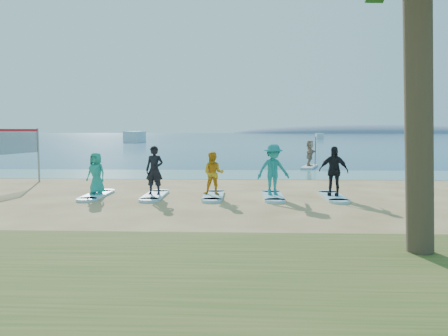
{
  "coord_description": "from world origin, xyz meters",
  "views": [
    {
      "loc": [
        1.72,
        -13.19,
        2.44
      ],
      "look_at": [
        1.11,
        2.0,
        1.1
      ],
      "focal_mm": 35.0,
      "sensor_mm": 36.0,
      "label": 1
    }
  ],
  "objects_px": {
    "surfboard_4": "(333,197)",
    "student_4": "(333,171)",
    "paddleboarder": "(310,153)",
    "student_1": "(154,170)",
    "student_0": "(96,173)",
    "surfboard_2": "(214,196)",
    "student_2": "(213,173)",
    "student_3": "(273,170)",
    "surfboard_3": "(273,196)",
    "paddleboard": "(310,167)",
    "surfboard_0": "(97,195)",
    "boat_offshore_a": "(135,142)",
    "surfboard_1": "(155,195)",
    "boat_offshore_b": "(319,138)"
  },
  "relations": [
    {
      "from": "surfboard_4",
      "to": "student_4",
      "type": "height_order",
      "value": "student_4"
    },
    {
      "from": "paddleboarder",
      "to": "student_1",
      "type": "xyz_separation_m",
      "value": [
        -7.53,
        -12.49,
        0.03
      ]
    },
    {
      "from": "student_0",
      "to": "surfboard_2",
      "type": "height_order",
      "value": "student_0"
    },
    {
      "from": "student_1",
      "to": "student_2",
      "type": "relative_size",
      "value": 1.14
    },
    {
      "from": "student_3",
      "to": "surfboard_3",
      "type": "bearing_deg",
      "value": 0.0
    },
    {
      "from": "paddleboarder",
      "to": "surfboard_2",
      "type": "relative_size",
      "value": 0.75
    },
    {
      "from": "paddleboard",
      "to": "surfboard_2",
      "type": "relative_size",
      "value": 1.36
    },
    {
      "from": "paddleboarder",
      "to": "surfboard_3",
      "type": "xyz_separation_m",
      "value": [
        -3.23,
        -12.49,
        -0.9
      ]
    },
    {
      "from": "surfboard_2",
      "to": "surfboard_0",
      "type": "bearing_deg",
      "value": 180.0
    },
    {
      "from": "paddleboarder",
      "to": "student_1",
      "type": "height_order",
      "value": "student_1"
    },
    {
      "from": "student_0",
      "to": "surfboard_2",
      "type": "distance_m",
      "value": 4.37
    },
    {
      "from": "paddleboard",
      "to": "student_4",
      "type": "xyz_separation_m",
      "value": [
        -1.09,
        -12.49,
        0.91
      ]
    },
    {
      "from": "student_3",
      "to": "surfboard_4",
      "type": "bearing_deg",
      "value": -15.25
    },
    {
      "from": "surfboard_2",
      "to": "student_4",
      "type": "xyz_separation_m",
      "value": [
        4.3,
        0.0,
        0.92
      ]
    },
    {
      "from": "paddleboarder",
      "to": "surfboard_0",
      "type": "relative_size",
      "value": 0.75
    },
    {
      "from": "boat_offshore_a",
      "to": "surfboard_1",
      "type": "relative_size",
      "value": 3.98
    },
    {
      "from": "student_0",
      "to": "surfboard_1",
      "type": "relative_size",
      "value": 0.69
    },
    {
      "from": "paddleboarder",
      "to": "boat_offshore_b",
      "type": "height_order",
      "value": "paddleboarder"
    },
    {
      "from": "boat_offshore_b",
      "to": "surfboard_3",
      "type": "relative_size",
      "value": 3.04
    },
    {
      "from": "boat_offshore_b",
      "to": "surfboard_0",
      "type": "height_order",
      "value": "boat_offshore_b"
    },
    {
      "from": "paddleboard",
      "to": "surfboard_1",
      "type": "relative_size",
      "value": 1.36
    },
    {
      "from": "student_2",
      "to": "student_3",
      "type": "height_order",
      "value": "student_3"
    },
    {
      "from": "student_1",
      "to": "student_2",
      "type": "height_order",
      "value": "student_1"
    },
    {
      "from": "student_4",
      "to": "surfboard_3",
      "type": "bearing_deg",
      "value": -158.89
    },
    {
      "from": "surfboard_1",
      "to": "student_2",
      "type": "distance_m",
      "value": 2.3
    },
    {
      "from": "paddleboard",
      "to": "surfboard_4",
      "type": "xyz_separation_m",
      "value": [
        -1.09,
        -12.49,
        -0.01
      ]
    },
    {
      "from": "student_1",
      "to": "surfboard_3",
      "type": "bearing_deg",
      "value": 7.36
    },
    {
      "from": "boat_offshore_b",
      "to": "surfboard_1",
      "type": "bearing_deg",
      "value": -95.73
    },
    {
      "from": "student_3",
      "to": "student_1",
      "type": "bearing_deg",
      "value": 164.75
    },
    {
      "from": "paddleboard",
      "to": "surfboard_4",
      "type": "height_order",
      "value": "paddleboard"
    },
    {
      "from": "boat_offshore_b",
      "to": "student_1",
      "type": "bearing_deg",
      "value": -95.73
    },
    {
      "from": "boat_offshore_a",
      "to": "boat_offshore_b",
      "type": "relative_size",
      "value": 1.31
    },
    {
      "from": "surfboard_0",
      "to": "student_0",
      "type": "distance_m",
      "value": 0.8
    },
    {
      "from": "paddleboarder",
      "to": "surfboard_1",
      "type": "xyz_separation_m",
      "value": [
        -7.53,
        -12.49,
        -0.9
      ]
    },
    {
      "from": "paddleboard",
      "to": "surfboard_1",
      "type": "bearing_deg",
      "value": -104.37
    },
    {
      "from": "student_1",
      "to": "student_3",
      "type": "height_order",
      "value": "student_3"
    },
    {
      "from": "student_0",
      "to": "surfboard_1",
      "type": "distance_m",
      "value": 2.29
    },
    {
      "from": "boat_offshore_b",
      "to": "student_4",
      "type": "relative_size",
      "value": 3.8
    },
    {
      "from": "surfboard_4",
      "to": "student_3",
      "type": "bearing_deg",
      "value": 180.0
    },
    {
      "from": "surfboard_4",
      "to": "surfboard_0",
      "type": "bearing_deg",
      "value": 180.0
    },
    {
      "from": "student_1",
      "to": "student_3",
      "type": "relative_size",
      "value": 0.96
    },
    {
      "from": "student_2",
      "to": "surfboard_4",
      "type": "height_order",
      "value": "student_2"
    },
    {
      "from": "surfboard_2",
      "to": "surfboard_1",
      "type": "bearing_deg",
      "value": 180.0
    },
    {
      "from": "boat_offshore_a",
      "to": "surfboard_2",
      "type": "xyz_separation_m",
      "value": [
        19.58,
        -67.89,
        0.04
      ]
    },
    {
      "from": "paddleboard",
      "to": "student_3",
      "type": "xyz_separation_m",
      "value": [
        -3.23,
        -12.49,
        0.95
      ]
    },
    {
      "from": "boat_offshore_a",
      "to": "student_1",
      "type": "distance_m",
      "value": 70.1
    },
    {
      "from": "surfboard_0",
      "to": "surfboard_2",
      "type": "relative_size",
      "value": 1.0
    },
    {
      "from": "surfboard_0",
      "to": "boat_offshore_b",
      "type": "bearing_deg",
      "value": 76.04
    },
    {
      "from": "student_3",
      "to": "boat_offshore_a",
      "type": "bearing_deg",
      "value": 92.5
    },
    {
      "from": "surfboard_0",
      "to": "student_1",
      "type": "xyz_separation_m",
      "value": [
        2.15,
        0.0,
        0.93
      ]
    }
  ]
}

